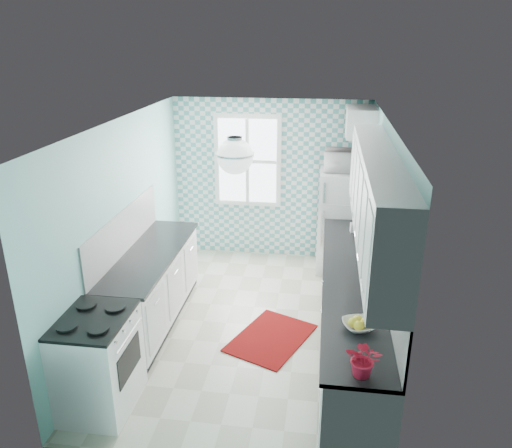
# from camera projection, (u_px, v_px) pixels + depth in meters

# --- Properties ---
(floor) EXTENTS (3.00, 4.40, 0.02)m
(floor) POSITION_uv_depth(u_px,v_px,m) (249.00, 325.00, 6.21)
(floor) COLOR beige
(floor) RESTS_ON ground
(ceiling) EXTENTS (3.00, 4.40, 0.02)m
(ceiling) POSITION_uv_depth(u_px,v_px,m) (248.00, 122.00, 5.31)
(ceiling) COLOR white
(ceiling) RESTS_ON wall_back
(wall_back) EXTENTS (3.00, 0.02, 2.50)m
(wall_back) POSITION_uv_depth(u_px,v_px,m) (270.00, 180.00, 7.81)
(wall_back) COLOR #86CAC5
(wall_back) RESTS_ON floor
(wall_front) EXTENTS (3.00, 0.02, 2.50)m
(wall_front) POSITION_uv_depth(u_px,v_px,m) (204.00, 340.00, 3.72)
(wall_front) COLOR #86CAC5
(wall_front) RESTS_ON floor
(wall_left) EXTENTS (0.02, 4.40, 2.50)m
(wall_left) POSITION_uv_depth(u_px,v_px,m) (124.00, 225.00, 5.96)
(wall_left) COLOR #86CAC5
(wall_left) RESTS_ON floor
(wall_right) EXTENTS (0.02, 4.40, 2.50)m
(wall_right) POSITION_uv_depth(u_px,v_px,m) (382.00, 238.00, 5.57)
(wall_right) COLOR #86CAC5
(wall_right) RESTS_ON floor
(accent_wall) EXTENTS (3.00, 0.01, 2.50)m
(accent_wall) POSITION_uv_depth(u_px,v_px,m) (270.00, 180.00, 7.79)
(accent_wall) COLOR #55A19F
(accent_wall) RESTS_ON wall_back
(window) EXTENTS (1.04, 0.05, 1.44)m
(window) POSITION_uv_depth(u_px,v_px,m) (248.00, 161.00, 7.70)
(window) COLOR white
(window) RESTS_ON wall_back
(backsplash_right) EXTENTS (0.02, 3.60, 0.51)m
(backsplash_right) POSITION_uv_depth(u_px,v_px,m) (383.00, 258.00, 5.22)
(backsplash_right) COLOR white
(backsplash_right) RESTS_ON wall_right
(backsplash_left) EXTENTS (0.02, 2.15, 0.51)m
(backsplash_left) POSITION_uv_depth(u_px,v_px,m) (124.00, 232.00, 5.91)
(backsplash_left) COLOR white
(backsplash_left) RESTS_ON wall_left
(upper_cabinets_right) EXTENTS (0.33, 3.20, 0.90)m
(upper_cabinets_right) POSITION_uv_depth(u_px,v_px,m) (376.00, 199.00, 4.80)
(upper_cabinets_right) COLOR white
(upper_cabinets_right) RESTS_ON wall_right
(upper_cabinet_fridge) EXTENTS (0.40, 0.74, 0.40)m
(upper_cabinet_fridge) POSITION_uv_depth(u_px,v_px,m) (361.00, 121.00, 6.93)
(upper_cabinet_fridge) COLOR white
(upper_cabinet_fridge) RESTS_ON wall_right
(ceiling_light) EXTENTS (0.34, 0.34, 0.35)m
(ceiling_light) POSITION_uv_depth(u_px,v_px,m) (235.00, 156.00, 4.64)
(ceiling_light) COLOR silver
(ceiling_light) RESTS_ON ceiling
(base_cabinets_right) EXTENTS (0.60, 3.60, 0.90)m
(base_cabinets_right) POSITION_uv_depth(u_px,v_px,m) (351.00, 317.00, 5.52)
(base_cabinets_right) COLOR white
(base_cabinets_right) RESTS_ON floor
(countertop_right) EXTENTS (0.63, 3.60, 0.04)m
(countertop_right) POSITION_uv_depth(u_px,v_px,m) (352.00, 279.00, 5.36)
(countertop_right) COLOR black
(countertop_right) RESTS_ON base_cabinets_right
(base_cabinets_left) EXTENTS (0.60, 2.15, 0.90)m
(base_cabinets_left) POSITION_uv_depth(u_px,v_px,m) (152.00, 289.00, 6.13)
(base_cabinets_left) COLOR white
(base_cabinets_left) RESTS_ON floor
(countertop_left) EXTENTS (0.63, 2.15, 0.04)m
(countertop_left) POSITION_uv_depth(u_px,v_px,m) (150.00, 254.00, 5.96)
(countertop_left) COLOR black
(countertop_left) RESTS_ON base_cabinets_left
(fridge) EXTENTS (0.67, 0.67, 1.54)m
(fridge) POSITION_uv_depth(u_px,v_px,m) (341.00, 221.00, 7.43)
(fridge) COLOR silver
(fridge) RESTS_ON floor
(stove) EXTENTS (0.63, 0.79, 0.95)m
(stove) POSITION_uv_depth(u_px,v_px,m) (98.00, 361.00, 4.71)
(stove) COLOR silver
(stove) RESTS_ON floor
(sink) EXTENTS (0.49, 0.41, 0.53)m
(sink) POSITION_uv_depth(u_px,v_px,m) (351.00, 243.00, 6.25)
(sink) COLOR silver
(sink) RESTS_ON countertop_right
(rug) EXTENTS (1.09, 1.26, 0.02)m
(rug) POSITION_uv_depth(u_px,v_px,m) (271.00, 338.00, 5.92)
(rug) COLOR maroon
(rug) RESTS_ON floor
(dish_towel) EXTENTS (0.08, 0.21, 0.32)m
(dish_towel) POSITION_uv_depth(u_px,v_px,m) (323.00, 279.00, 6.33)
(dish_towel) COLOR #619E8B
(dish_towel) RESTS_ON base_cabinets_right
(fruit_bowl) EXTENTS (0.35, 0.35, 0.07)m
(fruit_bowl) POSITION_uv_depth(u_px,v_px,m) (359.00, 325.00, 4.41)
(fruit_bowl) COLOR white
(fruit_bowl) RESTS_ON countertop_right
(potted_plant) EXTENTS (0.32, 0.29, 0.30)m
(potted_plant) POSITION_uv_depth(u_px,v_px,m) (364.00, 359.00, 3.76)
(potted_plant) COLOR red
(potted_plant) RESTS_ON countertop_right
(soap_bottle) EXTENTS (0.09, 0.09, 0.18)m
(soap_bottle) POSITION_uv_depth(u_px,v_px,m) (354.00, 225.00, 6.55)
(soap_bottle) COLOR #7B9FAE
(soap_bottle) RESTS_ON countertop_right
(microwave) EXTENTS (0.58, 0.41, 0.31)m
(microwave) POSITION_uv_depth(u_px,v_px,m) (344.00, 161.00, 7.10)
(microwave) COLOR white
(microwave) RESTS_ON fridge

